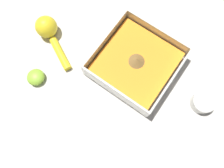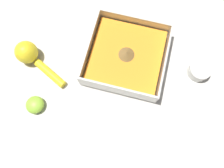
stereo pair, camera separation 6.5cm
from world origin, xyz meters
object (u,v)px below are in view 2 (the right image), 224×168
object	(u,v)px
spice_bowl	(199,71)
lemon_squeezer	(30,56)
square_dish	(126,57)
lemon_half	(35,105)

from	to	relation	value
spice_bowl	lemon_squeezer	distance (m)	0.53
square_dish	lemon_squeezer	distance (m)	0.30
lemon_half	spice_bowl	bearing A→B (deg)	26.40
square_dish	lemon_half	size ratio (longest dim) A/B	4.40
spice_bowl	lemon_half	xyz separation A→B (m)	(-0.46, -0.23, -0.00)
square_dish	spice_bowl	bearing A→B (deg)	3.22
square_dish	spice_bowl	distance (m)	0.23
spice_bowl	lemon_half	world-z (taller)	spice_bowl
square_dish	lemon_half	xyz separation A→B (m)	(-0.23, -0.22, -0.01)
square_dish	spice_bowl	world-z (taller)	square_dish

